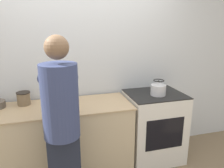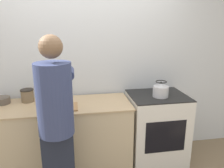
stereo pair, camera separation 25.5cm
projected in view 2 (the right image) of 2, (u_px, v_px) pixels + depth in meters
The scene contains 9 objects.
wall_back at pixel (87, 64), 2.91m from camera, with size 8.00×0.05×2.60m.
counter at pixel (60, 138), 2.72m from camera, with size 1.74×0.64×0.89m.
oven at pixel (156, 128), 2.93m from camera, with size 0.73×0.62×0.94m.
person at pixel (56, 120), 2.06m from camera, with size 0.37×0.61×1.74m.
cutting_board at pixel (62, 107), 2.49m from camera, with size 0.35×0.25×0.02m.
knife at pixel (60, 106), 2.52m from camera, with size 0.26×0.07×0.01m.
kettle at pixel (161, 90), 2.72m from camera, with size 0.19×0.19×0.20m.
bowl_prep at pixel (2, 100), 2.63m from camera, with size 0.19×0.19×0.08m.
canister_jar at pixel (27, 95), 2.68m from camera, with size 0.16×0.16×0.16m.
Camera 2 is at (-0.17, -2.21, 1.83)m, focal length 35.00 mm.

